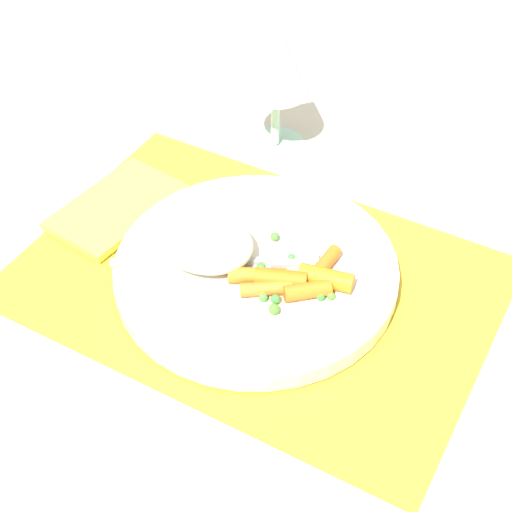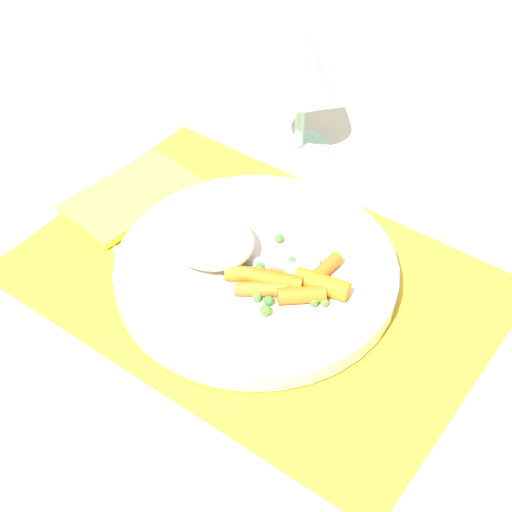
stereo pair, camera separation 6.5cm
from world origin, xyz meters
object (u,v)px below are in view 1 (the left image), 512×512
carrot_portion (295,279)px  fork (237,262)px  rice_mound (204,242)px  plate (256,270)px  wine_glass (277,63)px  napkin (117,207)px

carrot_portion → fork: (-0.06, -0.00, -0.00)m
rice_mound → fork: 0.04m
plate → fork: fork is taller
wine_glass → napkin: (-0.09, -0.19, -0.10)m
carrot_portion → napkin: size_ratio=0.80×
carrot_portion → rice_mound: bearing=-177.0°
fork → carrot_portion: bearing=1.6°
plate → wine_glass: bearing=113.5°
rice_mound → napkin: rice_mound is taller
napkin → plate: bearing=-4.9°
plate → carrot_portion: carrot_portion is taller
carrot_portion → napkin: carrot_portion is taller
carrot_portion → fork: bearing=-178.4°
plate → rice_mound: 0.06m
fork → wine_glass: 0.24m
plate → rice_mound: size_ratio=2.74×
plate → wine_glass: size_ratio=1.74×
rice_mound → napkin: size_ratio=0.71×
napkin → rice_mound: bearing=-12.2°
rice_mound → wine_glass: wine_glass is taller
fork → napkin: size_ratio=1.28×
wine_glass → napkin: 0.23m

